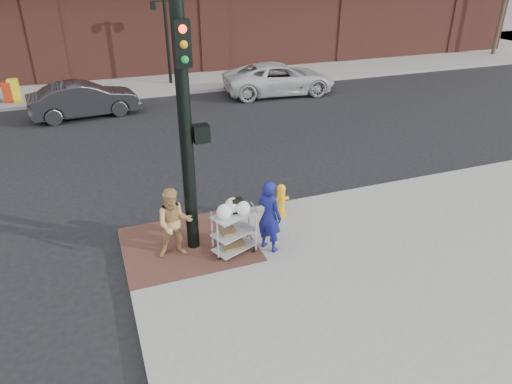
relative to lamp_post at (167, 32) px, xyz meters
name	(u,v)px	position (x,y,z in m)	size (l,w,h in m)	color
ground	(227,267)	(-2.00, -16.00, -2.62)	(220.00, 220.00, 0.00)	black
sidewalk_far	(254,34)	(10.50, 16.00, -2.54)	(65.00, 36.00, 0.15)	gray
brick_curb_ramp	(188,244)	(-2.60, -15.10, -2.46)	(2.80, 2.40, 0.01)	#542E27
lamp_post	(167,32)	(0.00, 0.00, 0.00)	(1.32, 0.22, 4.00)	black
traffic_signal_pole	(187,129)	(-2.48, -15.23, 0.21)	(0.61, 0.51, 5.00)	black
woman_blue	(269,216)	(-1.00, -15.87, -1.66)	(0.59, 0.39, 1.61)	navy
pedestrian_tan	(174,223)	(-2.91, -15.41, -1.70)	(0.75, 0.58, 1.54)	tan
sedan_dark	(84,100)	(-4.29, -4.00, -1.91)	(1.50, 4.30, 1.42)	black
minivan_white	(279,79)	(4.56, -3.49, -1.88)	(2.45, 5.30, 1.47)	silver
utility_cart	(234,229)	(-1.74, -15.72, -1.91)	(1.01, 0.79, 1.23)	#9E9FA4
fire_hydrant	(281,200)	(-0.18, -14.62, -2.05)	(0.39, 0.27, 0.83)	#FFB315
newsbox_red	(8,92)	(-7.37, -1.13, -2.02)	(0.38, 0.34, 0.89)	#B72D14
newsbox_yellow	(14,91)	(-7.12, -1.13, -1.97)	(0.42, 0.38, 1.00)	yellow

